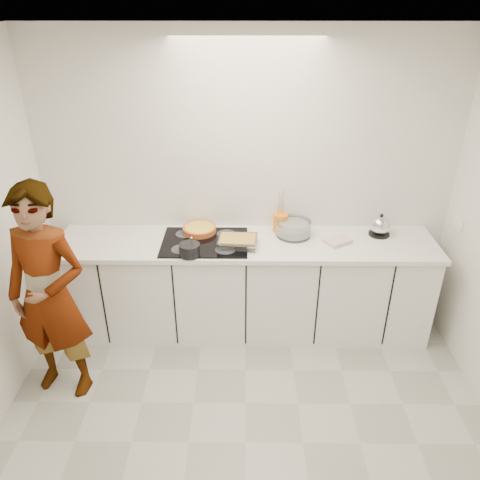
{
  "coord_description": "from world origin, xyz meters",
  "views": [
    {
      "loc": [
        -0.02,
        -2.22,
        2.78
      ],
      "look_at": [
        -0.05,
        1.05,
        1.05
      ],
      "focal_mm": 35.0,
      "sensor_mm": 36.0,
      "label": 1
    }
  ],
  "objects_px": {
    "utensil_crock": "(281,223)",
    "tart_dish": "(199,229)",
    "kettle": "(380,226)",
    "saucepan": "(190,249)",
    "mixing_bowl": "(294,229)",
    "cook": "(49,296)",
    "baking_dish": "(238,241)",
    "hob": "(205,242)"
  },
  "relations": [
    {
      "from": "saucepan",
      "to": "hob",
      "type": "bearing_deg",
      "value": 65.33
    },
    {
      "from": "mixing_bowl",
      "to": "saucepan",
      "type": "bearing_deg",
      "value": -157.0
    },
    {
      "from": "saucepan",
      "to": "kettle",
      "type": "distance_m",
      "value": 1.66
    },
    {
      "from": "hob",
      "to": "cook",
      "type": "xyz_separation_m",
      "value": [
        -1.07,
        -0.71,
        -0.06
      ]
    },
    {
      "from": "kettle",
      "to": "cook",
      "type": "bearing_deg",
      "value": -161.33
    },
    {
      "from": "saucepan",
      "to": "cook",
      "type": "height_order",
      "value": "cook"
    },
    {
      "from": "hob",
      "to": "kettle",
      "type": "distance_m",
      "value": 1.52
    },
    {
      "from": "mixing_bowl",
      "to": "cook",
      "type": "distance_m",
      "value": 2.03
    },
    {
      "from": "saucepan",
      "to": "baking_dish",
      "type": "xyz_separation_m",
      "value": [
        0.38,
        0.17,
        -0.01
      ]
    },
    {
      "from": "baking_dish",
      "to": "hob",
      "type": "bearing_deg",
      "value": 168.94
    },
    {
      "from": "baking_dish",
      "to": "mixing_bowl",
      "type": "height_order",
      "value": "mixing_bowl"
    },
    {
      "from": "tart_dish",
      "to": "baking_dish",
      "type": "relative_size",
      "value": 1.12
    },
    {
      "from": "utensil_crock",
      "to": "cook",
      "type": "relative_size",
      "value": 0.1
    },
    {
      "from": "cook",
      "to": "mixing_bowl",
      "type": "bearing_deg",
      "value": 35.94
    },
    {
      "from": "baking_dish",
      "to": "mixing_bowl",
      "type": "xyz_separation_m",
      "value": [
        0.48,
        0.2,
        0.02
      ]
    },
    {
      "from": "mixing_bowl",
      "to": "kettle",
      "type": "relative_size",
      "value": 1.81
    },
    {
      "from": "baking_dish",
      "to": "utensil_crock",
      "type": "relative_size",
      "value": 2.04
    },
    {
      "from": "hob",
      "to": "cook",
      "type": "bearing_deg",
      "value": -146.35
    },
    {
      "from": "mixing_bowl",
      "to": "cook",
      "type": "bearing_deg",
      "value": -154.98
    },
    {
      "from": "kettle",
      "to": "utensil_crock",
      "type": "relative_size",
      "value": 1.26
    },
    {
      "from": "tart_dish",
      "to": "saucepan",
      "type": "height_order",
      "value": "saucepan"
    },
    {
      "from": "hob",
      "to": "tart_dish",
      "type": "height_order",
      "value": "tart_dish"
    },
    {
      "from": "mixing_bowl",
      "to": "cook",
      "type": "relative_size",
      "value": 0.22
    },
    {
      "from": "saucepan",
      "to": "utensil_crock",
      "type": "distance_m",
      "value": 0.88
    },
    {
      "from": "utensil_crock",
      "to": "saucepan",
      "type": "bearing_deg",
      "value": -149.17
    },
    {
      "from": "saucepan",
      "to": "mixing_bowl",
      "type": "relative_size",
      "value": 0.51
    },
    {
      "from": "hob",
      "to": "cook",
      "type": "height_order",
      "value": "cook"
    },
    {
      "from": "hob",
      "to": "baking_dish",
      "type": "distance_m",
      "value": 0.29
    },
    {
      "from": "baking_dish",
      "to": "utensil_crock",
      "type": "distance_m",
      "value": 0.47
    },
    {
      "from": "hob",
      "to": "baking_dish",
      "type": "relative_size",
      "value": 2.12
    },
    {
      "from": "hob",
      "to": "kettle",
      "type": "height_order",
      "value": "kettle"
    },
    {
      "from": "mixing_bowl",
      "to": "utensil_crock",
      "type": "distance_m",
      "value": 0.14
    },
    {
      "from": "utensil_crock",
      "to": "tart_dish",
      "type": "bearing_deg",
      "value": -176.1
    },
    {
      "from": "utensil_crock",
      "to": "cook",
      "type": "bearing_deg",
      "value": -151.41
    },
    {
      "from": "baking_dish",
      "to": "utensil_crock",
      "type": "xyz_separation_m",
      "value": [
        0.38,
        0.28,
        0.03
      ]
    },
    {
      "from": "kettle",
      "to": "saucepan",
      "type": "bearing_deg",
      "value": -166.62
    },
    {
      "from": "hob",
      "to": "tart_dish",
      "type": "distance_m",
      "value": 0.19
    },
    {
      "from": "mixing_bowl",
      "to": "utensil_crock",
      "type": "relative_size",
      "value": 2.29
    },
    {
      "from": "kettle",
      "to": "cook",
      "type": "distance_m",
      "value": 2.73
    },
    {
      "from": "baking_dish",
      "to": "cook",
      "type": "bearing_deg",
      "value": -153.99
    },
    {
      "from": "kettle",
      "to": "cook",
      "type": "xyz_separation_m",
      "value": [
        -2.58,
        -0.87,
        -0.14
      ]
    },
    {
      "from": "baking_dish",
      "to": "mixing_bowl",
      "type": "distance_m",
      "value": 0.52
    }
  ]
}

